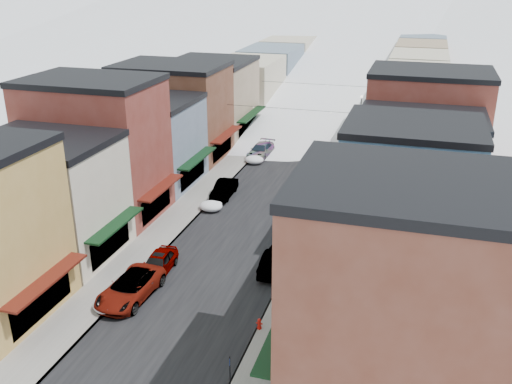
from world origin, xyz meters
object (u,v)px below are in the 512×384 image
Objects in this scene: car_dark_hatch at (224,189)px; car_green_sedan at (276,261)px; fire_hydrant at (259,324)px; streetlamp_near at (315,219)px; car_silver_sedan at (158,263)px; trash_can at (320,215)px; car_white_suv at (130,288)px.

car_green_sedan is at bearing -58.36° from car_dark_hatch.
streetlamp_near is at bearing 84.45° from fire_hydrant.
streetlamp_near is (10.34, 6.91, 1.90)m from car_silver_sedan.
streetlamp_near reaches higher than fire_hydrant.
car_green_sedan is at bearing -99.68° from trash_can.
car_white_suv is 1.27× the size of car_dark_hatch.
car_white_suv is 8.47× the size of fire_hydrant.
streetlamp_near is (1.14, 11.77, 2.21)m from fire_hydrant.
car_silver_sedan reaches higher than car_dark_hatch.
fire_hydrant is 12.03m from streetlamp_near.
car_silver_sedan reaches higher than trash_can.
trash_can is at bearing 87.61° from fire_hydrant.
streetlamp_near is at bearing 29.71° from car_silver_sedan.
car_silver_sedan is 8.73m from car_green_sedan.
fire_hydrant is at bearing -3.62° from car_white_suv.
car_white_suv is at bearing -122.60° from trash_can.
car_green_sedan is at bearing 40.07° from car_white_suv.
car_green_sedan reaches higher than car_silver_sedan.
car_silver_sedan is 15.71m from trash_can.
trash_can is at bearing 60.32° from car_white_suv.
car_dark_hatch is 4.41× the size of trash_can.
trash_can is (0.71, 17.06, 0.22)m from fire_hydrant.
streetlamp_near reaches higher than car_silver_sedan.
trash_can is (1.61, 9.45, -0.12)m from car_green_sedan.
car_white_suv is 1.29× the size of car_silver_sedan.
car_silver_sedan is at bearing -91.07° from car_dark_hatch.
car_white_suv is 3.78m from car_silver_sedan.
trash_can is 0.27× the size of streetlamp_near.
car_white_suv reaches higher than trash_can.
car_dark_hatch is at bearing -57.03° from car_green_sedan.
car_dark_hatch is at bearing 161.73° from trash_can.
car_white_suv reaches higher than car_dark_hatch.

